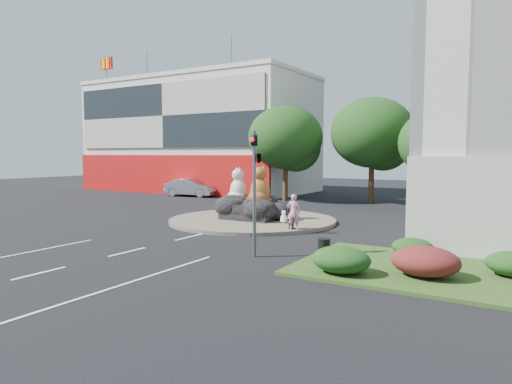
% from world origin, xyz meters
% --- Properties ---
extents(ground, '(120.00, 120.00, 0.00)m').
position_xyz_m(ground, '(0.00, 0.00, 0.00)').
color(ground, black).
rests_on(ground, ground).
extents(roundabout_island, '(10.00, 10.00, 0.20)m').
position_xyz_m(roundabout_island, '(0.00, 10.00, 0.10)').
color(roundabout_island, brown).
rests_on(roundabout_island, ground).
extents(rock_plinth, '(3.20, 2.60, 0.90)m').
position_xyz_m(rock_plinth, '(0.00, 10.00, 0.65)').
color(rock_plinth, black).
rests_on(rock_plinth, roundabout_island).
extents(shophouse_block, '(25.20, 12.30, 17.40)m').
position_xyz_m(shophouse_block, '(-18.00, 27.91, 6.18)').
color(shophouse_block, beige).
rests_on(shophouse_block, ground).
extents(grass_verge, '(10.00, 6.00, 0.12)m').
position_xyz_m(grass_verge, '(12.00, 3.00, 0.06)').
color(grass_verge, '#294416').
rests_on(grass_verge, ground).
extents(tree_left, '(6.46, 6.46, 8.27)m').
position_xyz_m(tree_left, '(-3.93, 22.06, 5.25)').
color(tree_left, '#382314').
rests_on(tree_left, ground).
extents(tree_mid, '(6.84, 6.84, 8.76)m').
position_xyz_m(tree_mid, '(3.07, 24.06, 5.56)').
color(tree_mid, '#382314').
rests_on(tree_mid, ground).
extents(tree_right, '(5.70, 5.70, 7.30)m').
position_xyz_m(tree_right, '(9.07, 20.06, 4.63)').
color(tree_right, '#382314').
rests_on(tree_right, ground).
extents(hedge_near_green, '(2.00, 1.60, 0.90)m').
position_xyz_m(hedge_near_green, '(9.00, 1.00, 0.57)').
color(hedge_near_green, '#173B12').
rests_on(hedge_near_green, grass_verge).
extents(hedge_red, '(2.20, 1.76, 0.99)m').
position_xyz_m(hedge_red, '(11.50, 2.00, 0.61)').
color(hedge_red, '#541619').
rests_on(hedge_red, grass_verge).
extents(hedge_back_green, '(1.60, 1.28, 0.72)m').
position_xyz_m(hedge_back_green, '(10.50, 4.80, 0.48)').
color(hedge_back_green, '#173B12').
rests_on(hedge_back_green, grass_verge).
extents(traffic_light, '(0.44, 1.24, 5.00)m').
position_xyz_m(traffic_light, '(5.10, 2.00, 3.62)').
color(traffic_light, '#595B60').
rests_on(traffic_light, ground).
extents(street_lamp, '(2.34, 0.22, 8.06)m').
position_xyz_m(street_lamp, '(12.82, 8.00, 4.55)').
color(street_lamp, '#595B60').
rests_on(street_lamp, ground).
extents(cat_white, '(1.71, 1.64, 2.20)m').
position_xyz_m(cat_white, '(-1.19, 10.24, 2.20)').
color(cat_white, beige).
rests_on(cat_white, rock_plinth).
extents(cat_tabby, '(1.61, 1.46, 2.35)m').
position_xyz_m(cat_tabby, '(0.47, 10.10, 2.28)').
color(cat_tabby, '#AA4723').
rests_on(cat_tabby, rock_plinth).
extents(kitten_calico, '(0.79, 0.79, 1.00)m').
position_xyz_m(kitten_calico, '(-1.43, 9.05, 0.70)').
color(kitten_calico, beige).
rests_on(kitten_calico, roundabout_island).
extents(kitten_white, '(0.58, 0.59, 0.74)m').
position_xyz_m(kitten_white, '(2.44, 9.41, 0.57)').
color(kitten_white, white).
rests_on(kitten_white, roundabout_island).
extents(pedestrian_pink, '(0.76, 0.60, 1.86)m').
position_xyz_m(pedestrian_pink, '(3.95, 7.61, 1.13)').
color(pedestrian_pink, pink).
rests_on(pedestrian_pink, roundabout_island).
extents(pedestrian_dark, '(0.94, 0.87, 1.56)m').
position_xyz_m(pedestrian_dark, '(3.70, 7.95, 0.98)').
color(pedestrian_dark, black).
rests_on(pedestrian_dark, roundabout_island).
extents(parked_car, '(5.37, 2.43, 1.71)m').
position_xyz_m(parked_car, '(-13.78, 21.08, 0.86)').
color(parked_car, '#9EA0A5').
rests_on(parked_car, ground).
extents(litter_bin, '(0.64, 0.64, 0.67)m').
position_xyz_m(litter_bin, '(7.50, 3.14, 0.46)').
color(litter_bin, black).
rests_on(litter_bin, grass_verge).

